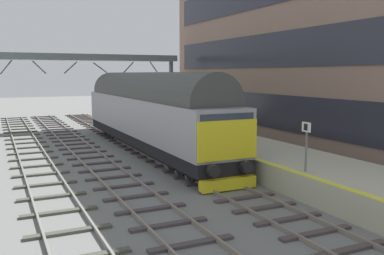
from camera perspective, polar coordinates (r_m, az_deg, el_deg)
The scene contains 9 objects.
ground_plane at distance 20.27m, azimuth -0.64°, elevation -5.83°, with size 140.00×140.00×0.00m, color slate.
track_main at distance 20.26m, azimuth -0.64°, elevation -5.68°, with size 2.50×60.00×0.15m.
track_adjacent_west at distance 19.09m, azimuth -10.53°, elevation -6.62°, with size 2.50×60.00×0.15m.
track_adjacent_far_west at distance 18.60m, azimuth -19.14°, elevation -7.27°, with size 2.50×60.00×0.15m.
station_platform at distance 21.88m, azimuth 7.98°, elevation -3.59°, with size 4.00×44.00×1.01m.
diesel_locomotive at distance 24.97m, azimuth -5.94°, elevation 2.40°, with size 2.74×19.11×4.68m.
platform_number_sign at distance 16.02m, azimuth 15.20°, elevation -1.48°, with size 0.10×0.44×1.84m.
waiting_passenger at distance 27.50m, azimuth -0.68°, elevation 1.85°, with size 0.45×0.47×1.64m.
overhead_footbridge at distance 36.38m, azimuth -14.23°, elevation 8.77°, with size 15.74×2.00×6.19m.
Camera 1 is at (-8.21, -17.95, 4.62)m, focal length 39.41 mm.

